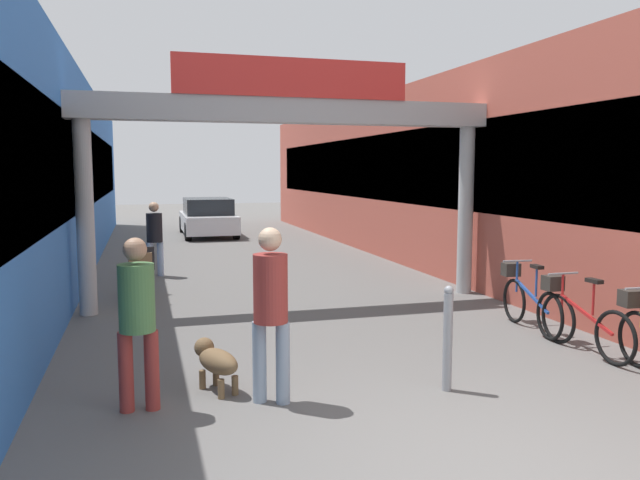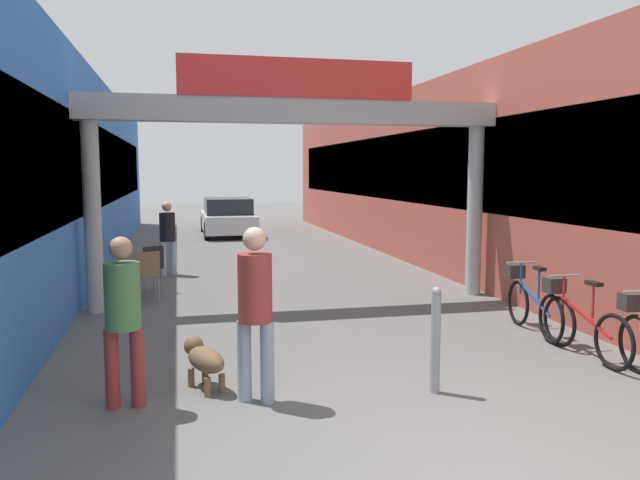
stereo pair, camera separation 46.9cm
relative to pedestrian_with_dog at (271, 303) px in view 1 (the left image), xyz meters
name	(u,v)px [view 1 (the left image)]	position (x,y,z in m)	size (l,w,h in m)	color
ground_plane	(491,479)	(1.28, -1.98, -1.01)	(80.00, 80.00, 0.00)	#605E5B
storefront_left	(17,177)	(-3.81, 9.02, 1.16)	(3.00, 26.00, 4.33)	blue
storefront_right	(441,176)	(6.38, 9.02, 1.16)	(3.00, 26.00, 4.33)	#B25142
arcade_sign_gateway	(291,132)	(1.28, 4.52, 1.95)	(7.40, 0.47, 4.15)	#B2B2B2
pedestrian_with_dog	(271,303)	(0.00, 0.00, 0.00)	(0.45, 0.45, 1.76)	#8C9EB2
pedestrian_companion	(137,313)	(-1.26, 0.14, -0.05)	(0.39, 0.35, 1.68)	#99332D
pedestrian_carrying_crate	(155,234)	(-0.96, 8.00, -0.08)	(0.45, 0.45, 1.63)	#A5BFE0
dog_on_leash	(215,360)	(-0.50, 0.50, -0.69)	(0.51, 0.74, 0.52)	brown
bicycle_red_second	(579,318)	(4.13, 0.67, -0.57)	(0.46, 1.69, 0.98)	black
bicycle_blue_third	(527,299)	(4.17, 1.84, -0.57)	(0.46, 1.69, 0.98)	black
bollard_post_metal	(448,338)	(1.85, -0.16, -0.44)	(0.10, 0.10, 1.12)	gray
cafe_chair_wood_nearer	(139,272)	(-1.28, 5.24, -0.47)	(0.49, 0.49, 0.89)	gray
cafe_chair_black_farther	(142,265)	(-1.24, 6.07, -0.47)	(0.54, 0.54, 0.89)	gray
parked_car_white	(208,218)	(1.01, 16.29, -0.37)	(1.79, 4.00, 1.33)	silver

